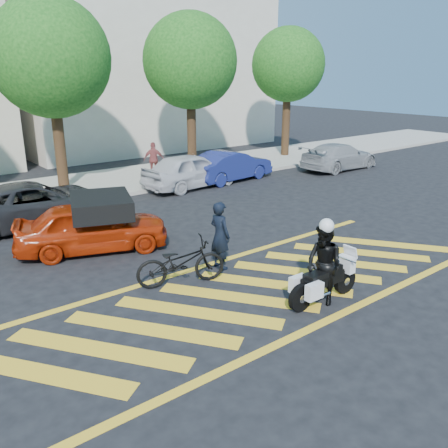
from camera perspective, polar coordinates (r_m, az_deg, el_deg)
ground at (r=10.98m, az=4.14°, el=-7.92°), size 90.00×90.00×0.00m
sidewalk at (r=20.91m, az=-18.65°, el=4.00°), size 60.00×5.00×0.15m
crosswalk at (r=10.95m, az=3.99°, el=-7.95°), size 12.33×4.00×0.01m
building_right at (r=32.32m, az=-9.81°, el=18.99°), size 16.00×8.00×11.00m
tree_center at (r=20.48m, az=-19.82°, el=17.85°), size 4.60×4.60×7.56m
tree_right at (r=23.47m, az=-3.91°, el=18.57°), size 4.40×4.40×7.41m
tree_far_right at (r=27.69m, az=7.82°, el=18.14°), size 4.00×4.00×7.10m
officer_bike at (r=11.82m, az=-0.49°, el=-1.38°), size 0.47×0.67×1.74m
bicycle at (r=11.06m, az=-5.23°, el=-4.61°), size 2.21×1.36×1.10m
police_motorcycle at (r=10.44m, az=11.83°, el=-6.79°), size 2.00×0.64×0.88m
officer_moto at (r=10.27m, az=11.92°, el=-4.81°), size 0.68×0.87×1.75m
red_convertible at (r=13.53m, az=-15.58°, el=-0.29°), size 4.40×2.93×1.39m
parked_mid_left at (r=16.44m, az=-21.77°, el=2.28°), size 5.13×2.54×1.40m
parked_mid_right at (r=20.31m, az=-3.99°, el=6.46°), size 4.50×2.12×1.49m
parked_right at (r=21.60m, az=0.81°, el=7.03°), size 4.27×1.83×1.37m
parked_far_right at (r=24.85m, az=13.71°, el=7.91°), size 4.55×1.88×1.32m
pedestrian_right at (r=21.93m, az=-8.44°, el=7.67°), size 0.99×0.79×1.57m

